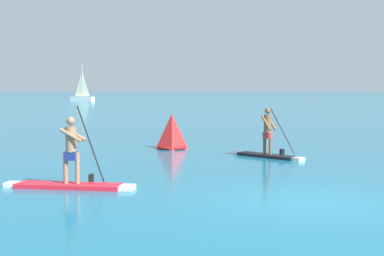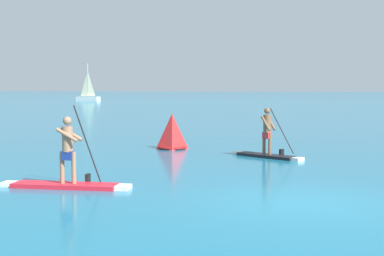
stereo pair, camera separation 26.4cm
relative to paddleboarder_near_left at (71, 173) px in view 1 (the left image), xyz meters
The scene contains 5 objects.
ground 5.69m from the paddleboarder_near_left, ahead, with size 440.00×440.00×0.00m, color #196B8C.
paddleboarder_near_left is the anchor object (origin of this frame).
paddleboarder_mid_center 8.07m from the paddleboarder_near_left, 54.07° to the left, with size 2.49×1.92×1.75m.
race_marker_buoy 8.72m from the paddleboarder_near_left, 83.49° to the left, with size 1.12×1.12×1.38m.
sailboat_left_horizon 76.61m from the paddleboarder_near_left, 108.62° to the left, with size 4.23×2.24×5.99m.
Camera 1 is at (-0.86, -12.08, 2.48)m, focal length 52.55 mm.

